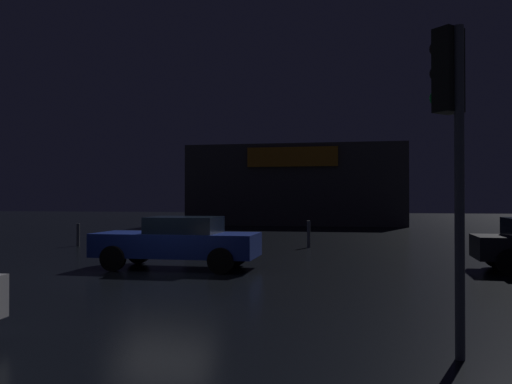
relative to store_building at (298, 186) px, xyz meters
The scene contains 6 objects.
ground_plane 27.98m from the store_building, 90.47° to the right, with size 120.00×120.00×0.00m, color black.
store_building is the anchor object (origin of this frame).
traffic_signal_opposite 34.69m from the store_building, 80.19° to the right, with size 0.42×0.42×4.07m.
car_far 26.86m from the store_building, 90.48° to the right, with size 4.53×1.96×1.44m.
bollard_kerb_a 19.99m from the store_building, 82.12° to the right, with size 0.14×0.14×1.07m, color #595B60.
bollard_kerb_b 21.95m from the store_building, 107.71° to the right, with size 0.13×0.13×0.93m, color #595B60.
Camera 1 is at (5.08, -13.41, 1.96)m, focal length 38.16 mm.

